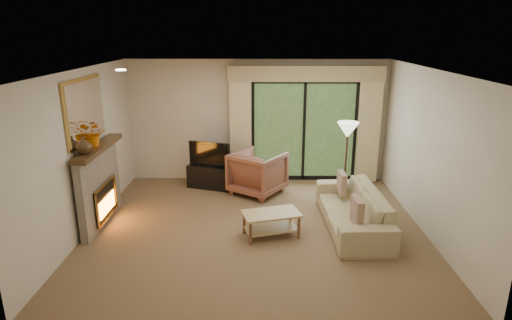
{
  "coord_description": "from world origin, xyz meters",
  "views": [
    {
      "loc": [
        0.08,
        -6.49,
        3.18
      ],
      "look_at": [
        0.0,
        0.3,
        1.1
      ],
      "focal_mm": 30.0,
      "sensor_mm": 36.0,
      "label": 1
    }
  ],
  "objects_px": {
    "sofa": "(352,209)",
    "media_console": "(212,176)",
    "armchair": "(258,173)",
    "coffee_table": "(271,224)"
  },
  "relations": [
    {
      "from": "armchair",
      "to": "coffee_table",
      "type": "height_order",
      "value": "armchair"
    },
    {
      "from": "armchair",
      "to": "coffee_table",
      "type": "distance_m",
      "value": 1.92
    },
    {
      "from": "sofa",
      "to": "coffee_table",
      "type": "distance_m",
      "value": 1.41
    },
    {
      "from": "media_console",
      "to": "armchair",
      "type": "bearing_deg",
      "value": -1.73
    },
    {
      "from": "sofa",
      "to": "media_console",
      "type": "bearing_deg",
      "value": -128.24
    },
    {
      "from": "media_console",
      "to": "sofa",
      "type": "xyz_separation_m",
      "value": [
        2.55,
        -1.87,
        0.08
      ]
    },
    {
      "from": "armchair",
      "to": "sofa",
      "type": "height_order",
      "value": "armchair"
    },
    {
      "from": "sofa",
      "to": "coffee_table",
      "type": "xyz_separation_m",
      "value": [
        -1.36,
        -0.35,
        -0.12
      ]
    },
    {
      "from": "sofa",
      "to": "coffee_table",
      "type": "bearing_deg",
      "value": -77.38
    },
    {
      "from": "media_console",
      "to": "sofa",
      "type": "bearing_deg",
      "value": -18.97
    }
  ]
}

